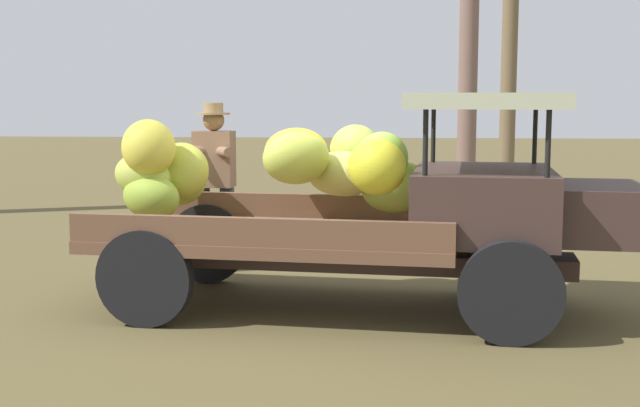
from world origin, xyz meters
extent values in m
plane|color=brown|center=(0.00, 0.00, 0.00)|extent=(60.00, 60.00, 0.00)
cube|color=#3E2C28|center=(-0.16, -0.24, 0.44)|extent=(4.02, 0.86, 0.16)
cylinder|color=black|center=(1.37, 0.40, 0.39)|extent=(0.78, 0.22, 0.77)
cylinder|color=black|center=(1.20, -1.19, 0.39)|extent=(0.78, 0.22, 0.77)
cylinder|color=black|center=(-1.42, 0.70, 0.39)|extent=(0.78, 0.22, 0.77)
cylinder|color=black|center=(-1.58, -0.89, 0.39)|extent=(0.78, 0.22, 0.77)
cube|color=brown|center=(-0.61, -0.19, 0.62)|extent=(3.16, 2.03, 0.10)
cube|color=brown|center=(-0.52, 0.60, 0.78)|extent=(2.99, 0.40, 0.22)
cube|color=brown|center=(-0.69, -0.99, 0.78)|extent=(2.99, 0.40, 0.22)
cube|color=#3E2C28|center=(1.09, -0.37, 0.94)|extent=(1.25, 1.63, 0.55)
cube|color=#3E2C28|center=(1.98, -0.47, 0.89)|extent=(0.81, 1.13, 0.44)
cylinder|color=black|center=(1.59, 0.22, 1.49)|extent=(0.04, 0.04, 0.55)
cylinder|color=black|center=(1.45, -1.06, 1.49)|extent=(0.04, 0.04, 0.55)
cylinder|color=black|center=(0.72, 0.32, 1.49)|extent=(0.04, 0.04, 0.55)
cylinder|color=black|center=(0.58, -0.97, 1.49)|extent=(0.04, 0.04, 0.55)
cube|color=#BAC1A2|center=(1.09, -0.37, 1.77)|extent=(1.37, 1.64, 0.12)
ellipsoid|color=#BCB850|center=(-0.07, -0.18, 1.15)|extent=(0.78, 0.66, 0.45)
ellipsoid|color=yellow|center=(-0.52, 0.35, 1.30)|extent=(0.77, 0.75, 0.56)
ellipsoid|color=yellow|center=(0.22, -0.84, 1.27)|extent=(0.66, 0.66, 0.47)
ellipsoid|color=#ADC046|center=(0.02, 0.38, 1.31)|extent=(0.67, 0.67, 0.48)
ellipsoid|color=#BAC746|center=(-0.44, -0.40, 1.30)|extent=(0.74, 0.71, 0.48)
ellipsoid|color=#AFD137|center=(-1.64, 0.37, 1.05)|extent=(0.76, 0.79, 0.66)
ellipsoid|color=gold|center=(-1.71, -0.27, 1.37)|extent=(0.64, 0.71, 0.62)
ellipsoid|color=#94B53D|center=(0.40, -0.05, 1.03)|extent=(0.80, 0.71, 0.49)
ellipsoid|color=#B2C54B|center=(-1.80, -0.14, 1.12)|extent=(0.78, 0.79, 0.54)
ellipsoid|color=yellow|center=(-0.47, 0.12, 1.29)|extent=(0.59, 0.57, 0.47)
ellipsoid|color=gold|center=(-1.50, 0.00, 1.15)|extent=(0.64, 0.56, 0.55)
ellipsoid|color=#8EAC34|center=(-1.70, -0.26, 0.95)|extent=(0.78, 0.78, 0.54)
ellipsoid|color=#93C340|center=(0.26, -0.14, 1.29)|extent=(0.66, 0.67, 0.52)
cylinder|color=#414349|center=(-1.33, 1.25, 0.44)|extent=(0.15, 0.15, 0.88)
cylinder|color=#414349|center=(-1.59, 1.27, 0.44)|extent=(0.15, 0.15, 0.88)
cube|color=#87634A|center=(-1.46, 1.26, 1.16)|extent=(0.42, 0.28, 0.57)
cylinder|color=#87634A|center=(-1.37, 1.15, 1.25)|extent=(0.30, 0.39, 0.10)
cylinder|color=#87634A|center=(-1.57, 1.17, 1.25)|extent=(0.35, 0.36, 0.10)
sphere|color=olive|center=(-1.46, 1.26, 1.56)|extent=(0.22, 0.22, 0.22)
cylinder|color=#987852|center=(-1.46, 1.26, 1.63)|extent=(0.34, 0.34, 0.02)
cylinder|color=#987852|center=(-1.46, 1.26, 1.69)|extent=(0.20, 0.20, 0.10)
camera|label=1|loc=(0.25, -7.18, 1.79)|focal=46.86mm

